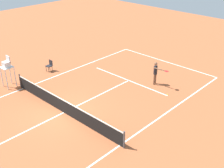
{
  "coord_description": "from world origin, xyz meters",
  "views": [
    {
      "loc": [
        -13.09,
        9.38,
        10.04
      ],
      "look_at": [
        -0.55,
        -3.93,
        0.8
      ],
      "focal_mm": 46.56,
      "sensor_mm": 36.0,
      "label": 1
    }
  ],
  "objects_px": {
    "player_serving": "(156,71)",
    "tennis_ball": "(167,94)",
    "umpire_chair": "(7,67)",
    "courtside_chair_mid": "(50,65)"
  },
  "relations": [
    {
      "from": "tennis_ball",
      "to": "umpire_chair",
      "type": "relative_size",
      "value": 0.03
    },
    {
      "from": "tennis_ball",
      "to": "courtside_chair_mid",
      "type": "relative_size",
      "value": 0.07
    },
    {
      "from": "tennis_ball",
      "to": "umpire_chair",
      "type": "distance_m",
      "value": 11.82
    },
    {
      "from": "courtside_chair_mid",
      "to": "tennis_ball",
      "type": "bearing_deg",
      "value": -161.04
    },
    {
      "from": "player_serving",
      "to": "tennis_ball",
      "type": "bearing_deg",
      "value": 59.23
    },
    {
      "from": "player_serving",
      "to": "tennis_ball",
      "type": "xyz_separation_m",
      "value": [
        -1.63,
        0.77,
        -1.04
      ]
    },
    {
      "from": "umpire_chair",
      "to": "courtside_chair_mid",
      "type": "relative_size",
      "value": 2.54
    },
    {
      "from": "umpire_chair",
      "to": "courtside_chair_mid",
      "type": "xyz_separation_m",
      "value": [
        0.14,
        -3.75,
        -1.07
      ]
    },
    {
      "from": "tennis_ball",
      "to": "player_serving",
      "type": "bearing_deg",
      "value": -25.15
    },
    {
      "from": "player_serving",
      "to": "courtside_chair_mid",
      "type": "relative_size",
      "value": 1.89
    }
  ]
}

